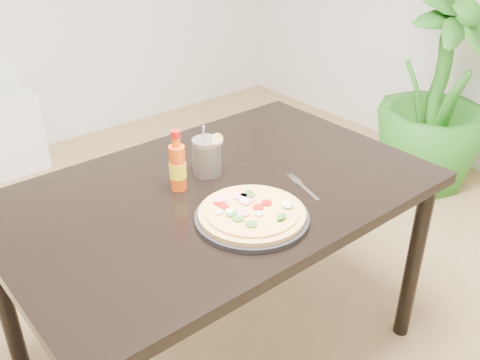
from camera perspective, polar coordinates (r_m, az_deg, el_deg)
floor at (r=2.33m, az=1.69°, el=-14.97°), size 4.50×4.50×0.00m
dining_table at (r=1.80m, az=-2.45°, el=-3.10°), size 1.40×0.90×0.75m
plate at (r=1.59m, az=1.28°, el=-4.05°), size 0.34×0.34×0.02m
pizza at (r=1.58m, az=1.26°, el=-3.45°), size 0.32×0.32×0.03m
hot_sauce_bottle at (r=1.72m, az=-6.67°, el=1.46°), size 0.07×0.07×0.21m
cola_cup at (r=1.81m, az=-3.56°, el=2.42°), size 0.10×0.10×0.19m
fork at (r=1.77m, az=6.64°, el=-0.66°), size 0.07×0.19×0.00m
houseplant at (r=3.28m, az=20.40°, el=8.95°), size 0.77×0.77×1.18m
plant_pot at (r=3.46m, az=19.04°, el=1.51°), size 0.28×0.28×0.22m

